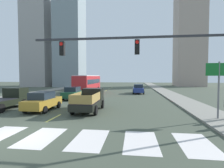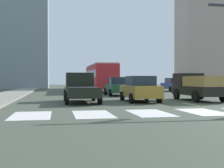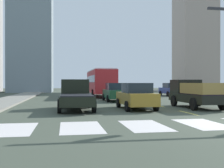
{
  "view_description": "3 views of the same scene",
  "coord_description": "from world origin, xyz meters",
  "px_view_note": "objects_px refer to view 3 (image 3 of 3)",
  "views": [
    {
      "loc": [
        6.0,
        -8.32,
        3.17
      ],
      "look_at": [
        2.91,
        16.19,
        2.05
      ],
      "focal_mm": 27.69,
      "sensor_mm": 36.0,
      "label": 1
    },
    {
      "loc": [
        -7.85,
        -12.61,
        1.46
      ],
      "look_at": [
        -2.59,
        15.77,
        1.06
      ],
      "focal_mm": 47.78,
      "sensor_mm": 36.0,
      "label": 2
    },
    {
      "loc": [
        -6.96,
        -10.53,
        1.72
      ],
      "look_at": [
        -2.33,
        16.18,
        1.61
      ],
      "focal_mm": 43.53,
      "sensor_mm": 36.0,
      "label": 3
    }
  ],
  "objects_px": {
    "pickup_dark": "(76,95)",
    "sedan_near_right": "(171,89)",
    "pickup_stakebed": "(193,94)",
    "city_bus": "(100,81)",
    "sedan_far": "(115,92)",
    "sedan_near_left": "(136,96)"
  },
  "relations": [
    {
      "from": "pickup_dark",
      "to": "sedan_near_right",
      "type": "bearing_deg",
      "value": 51.63
    },
    {
      "from": "city_bus",
      "to": "sedan_near_left",
      "type": "xyz_separation_m",
      "value": [
        0.2,
        -16.71,
        -1.09
      ]
    },
    {
      "from": "sedan_near_right",
      "to": "city_bus",
      "type": "bearing_deg",
      "value": -178.68
    },
    {
      "from": "pickup_dark",
      "to": "pickup_stakebed",
      "type": "bearing_deg",
      "value": 1.45
    },
    {
      "from": "sedan_near_left",
      "to": "sedan_near_right",
      "type": "relative_size",
      "value": 1.0
    },
    {
      "from": "sedan_near_left",
      "to": "sedan_far",
      "type": "bearing_deg",
      "value": 92.39
    },
    {
      "from": "sedan_far",
      "to": "sedan_near_right",
      "type": "bearing_deg",
      "value": 44.69
    },
    {
      "from": "sedan_far",
      "to": "sedan_near_right",
      "type": "relative_size",
      "value": 1.0
    },
    {
      "from": "sedan_near_left",
      "to": "sedan_near_right",
      "type": "bearing_deg",
      "value": 64.2
    },
    {
      "from": "pickup_dark",
      "to": "sedan_near_right",
      "type": "xyz_separation_m",
      "value": [
        13.14,
        16.4,
        -0.06
      ]
    },
    {
      "from": "pickup_dark",
      "to": "city_bus",
      "type": "height_order",
      "value": "city_bus"
    },
    {
      "from": "pickup_stakebed",
      "to": "city_bus",
      "type": "xyz_separation_m",
      "value": [
        -4.53,
        16.08,
        1.02
      ]
    },
    {
      "from": "pickup_stakebed",
      "to": "city_bus",
      "type": "distance_m",
      "value": 16.74
    },
    {
      "from": "sedan_far",
      "to": "sedan_near_left",
      "type": "distance_m",
      "value": 7.85
    },
    {
      "from": "pickup_dark",
      "to": "sedan_far",
      "type": "relative_size",
      "value": 1.18
    },
    {
      "from": "pickup_stakebed",
      "to": "pickup_dark",
      "type": "bearing_deg",
      "value": -179.19
    },
    {
      "from": "pickup_stakebed",
      "to": "sedan_near_left",
      "type": "bearing_deg",
      "value": -172.04
    },
    {
      "from": "sedan_near_left",
      "to": "sedan_near_right",
      "type": "height_order",
      "value": "same"
    },
    {
      "from": "pickup_stakebed",
      "to": "pickup_dark",
      "type": "height_order",
      "value": "same"
    },
    {
      "from": "pickup_stakebed",
      "to": "sedan_far",
      "type": "xyz_separation_m",
      "value": [
        -4.27,
        7.22,
        -0.08
      ]
    },
    {
      "from": "city_bus",
      "to": "sedan_far",
      "type": "bearing_deg",
      "value": -89.38
    },
    {
      "from": "pickup_dark",
      "to": "city_bus",
      "type": "relative_size",
      "value": 0.48
    }
  ]
}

